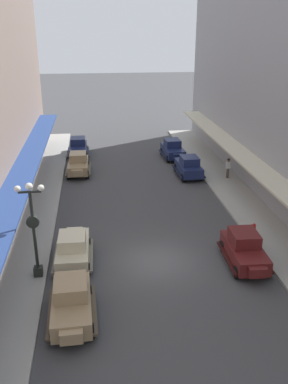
{
  "coord_description": "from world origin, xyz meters",
  "views": [
    {
      "loc": [
        -3.21,
        -19.86,
        12.28
      ],
      "look_at": [
        0.0,
        6.0,
        1.8
      ],
      "focal_mm": 38.81,
      "sensor_mm": 36.0,
      "label": 1
    }
  ],
  "objects_px": {
    "lamp_post_with_clock": "(33,227)",
    "parked_car_3": "(173,149)",
    "parked_car_0": "(72,301)",
    "pedestrian_2": "(228,168)",
    "fire_hydrant": "(254,229)",
    "parked_car_2": "(189,166)",
    "parked_car_4": "(244,248)",
    "parked_car_6": "(78,163)",
    "parked_car_1": "(73,248)",
    "parked_car_5": "(78,147)"
  },
  "relations": [
    {
      "from": "lamp_post_with_clock",
      "to": "parked_car_3",
      "type": "bearing_deg",
      "value": 61.41
    },
    {
      "from": "parked_car_0",
      "to": "lamp_post_with_clock",
      "type": "height_order",
      "value": "lamp_post_with_clock"
    },
    {
      "from": "pedestrian_2",
      "to": "fire_hydrant",
      "type": "bearing_deg",
      "value": -99.07
    },
    {
      "from": "parked_car_0",
      "to": "lamp_post_with_clock",
      "type": "bearing_deg",
      "value": 118.14
    },
    {
      "from": "parked_car_3",
      "to": "lamp_post_with_clock",
      "type": "bearing_deg",
      "value": -118.59
    },
    {
      "from": "parked_car_3",
      "to": "fire_hydrant",
      "type": "height_order",
      "value": "parked_car_3"
    },
    {
      "from": "parked_car_2",
      "to": "pedestrian_2",
      "type": "relative_size",
      "value": 2.57
    },
    {
      "from": "parked_car_4",
      "to": "lamp_post_with_clock",
      "type": "bearing_deg",
      "value": -179.7
    },
    {
      "from": "lamp_post_with_clock",
      "to": "fire_hydrant",
      "type": "xyz_separation_m",
      "value": [
        12.75,
        2.89,
        -2.42
      ]
    },
    {
      "from": "parked_car_6",
      "to": "lamp_post_with_clock",
      "type": "relative_size",
      "value": 0.83
    },
    {
      "from": "lamp_post_with_clock",
      "to": "parked_car_4",
      "type": "bearing_deg",
      "value": 0.3
    },
    {
      "from": "parked_car_0",
      "to": "parked_car_3",
      "type": "xyz_separation_m",
      "value": [
        9.03,
        23.52,
        0.0
      ]
    },
    {
      "from": "parked_car_3",
      "to": "fire_hydrant",
      "type": "relative_size",
      "value": 5.27
    },
    {
      "from": "parked_car_2",
      "to": "parked_car_6",
      "type": "height_order",
      "value": "same"
    },
    {
      "from": "parked_car_1",
      "to": "parked_car_2",
      "type": "height_order",
      "value": "same"
    },
    {
      "from": "parked_car_6",
      "to": "pedestrian_2",
      "type": "xyz_separation_m",
      "value": [
        12.7,
        -3.1,
        0.07
      ]
    },
    {
      "from": "parked_car_1",
      "to": "parked_car_4",
      "type": "bearing_deg",
      "value": -7.38
    },
    {
      "from": "pedestrian_2",
      "to": "parked_car_5",
      "type": "bearing_deg",
      "value": 146.38
    },
    {
      "from": "parked_car_1",
      "to": "parked_car_5",
      "type": "height_order",
      "value": "same"
    },
    {
      "from": "parked_car_2",
      "to": "parked_car_5",
      "type": "xyz_separation_m",
      "value": [
        -9.69,
        7.33,
        0.0
      ]
    },
    {
      "from": "parked_car_1",
      "to": "parked_car_6",
      "type": "bearing_deg",
      "value": 90.22
    },
    {
      "from": "parked_car_1",
      "to": "parked_car_6",
      "type": "distance_m",
      "value": 15.14
    },
    {
      "from": "parked_car_4",
      "to": "pedestrian_2",
      "type": "relative_size",
      "value": 2.58
    },
    {
      "from": "parked_car_3",
      "to": "fire_hydrant",
      "type": "bearing_deg",
      "value": -83.86
    },
    {
      "from": "parked_car_2",
      "to": "parked_car_3",
      "type": "relative_size",
      "value": 0.99
    },
    {
      "from": "parked_car_0",
      "to": "parked_car_1",
      "type": "relative_size",
      "value": 1.0
    },
    {
      "from": "parked_car_5",
      "to": "fire_hydrant",
      "type": "xyz_separation_m",
      "value": [
        11.17,
        -18.96,
        -0.38
      ]
    },
    {
      "from": "parked_car_6",
      "to": "parked_car_2",
      "type": "bearing_deg",
      "value": -11.17
    },
    {
      "from": "parked_car_5",
      "to": "parked_car_4",
      "type": "bearing_deg",
      "value": -66.37
    },
    {
      "from": "parked_car_0",
      "to": "pedestrian_2",
      "type": "relative_size",
      "value": 2.57
    },
    {
      "from": "parked_car_0",
      "to": "parked_car_4",
      "type": "distance_m",
      "value": 9.9
    },
    {
      "from": "parked_car_0",
      "to": "parked_car_5",
      "type": "xyz_separation_m",
      "value": [
        -0.3,
        25.35,
        0.0
      ]
    },
    {
      "from": "parked_car_1",
      "to": "parked_car_4",
      "type": "xyz_separation_m",
      "value": [
        9.34,
        -1.21,
        0.0
      ]
    },
    {
      "from": "parked_car_6",
      "to": "pedestrian_2",
      "type": "height_order",
      "value": "parked_car_6"
    },
    {
      "from": "parked_car_1",
      "to": "parked_car_4",
      "type": "distance_m",
      "value": 9.41
    },
    {
      "from": "parked_car_3",
      "to": "parked_car_6",
      "type": "relative_size",
      "value": 1.01
    },
    {
      "from": "parked_car_0",
      "to": "parked_car_5",
      "type": "height_order",
      "value": "same"
    },
    {
      "from": "parked_car_0",
      "to": "parked_car_2",
      "type": "height_order",
      "value": "same"
    },
    {
      "from": "parked_car_1",
      "to": "pedestrian_2",
      "type": "distance_m",
      "value": 17.46
    },
    {
      "from": "parked_car_4",
      "to": "fire_hydrant",
      "type": "relative_size",
      "value": 5.25
    },
    {
      "from": "parked_car_3",
      "to": "parked_car_4",
      "type": "relative_size",
      "value": 1.0
    },
    {
      "from": "parked_car_3",
      "to": "pedestrian_2",
      "type": "bearing_deg",
      "value": -62.38
    },
    {
      "from": "parked_car_6",
      "to": "fire_hydrant",
      "type": "xyz_separation_m",
      "value": [
        11.03,
        -13.52,
        -0.38
      ]
    },
    {
      "from": "parked_car_2",
      "to": "lamp_post_with_clock",
      "type": "bearing_deg",
      "value": -127.83
    },
    {
      "from": "parked_car_2",
      "to": "fire_hydrant",
      "type": "height_order",
      "value": "parked_car_2"
    },
    {
      "from": "parked_car_0",
      "to": "parked_car_2",
      "type": "distance_m",
      "value": 20.33
    },
    {
      "from": "parked_car_0",
      "to": "parked_car_1",
      "type": "height_order",
      "value": "same"
    },
    {
      "from": "fire_hydrant",
      "to": "pedestrian_2",
      "type": "relative_size",
      "value": 0.49
    },
    {
      "from": "lamp_post_with_clock",
      "to": "parked_car_5",
      "type": "bearing_deg",
      "value": 85.87
    },
    {
      "from": "parked_car_3",
      "to": "lamp_post_with_clock",
      "type": "relative_size",
      "value": 0.84
    }
  ]
}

